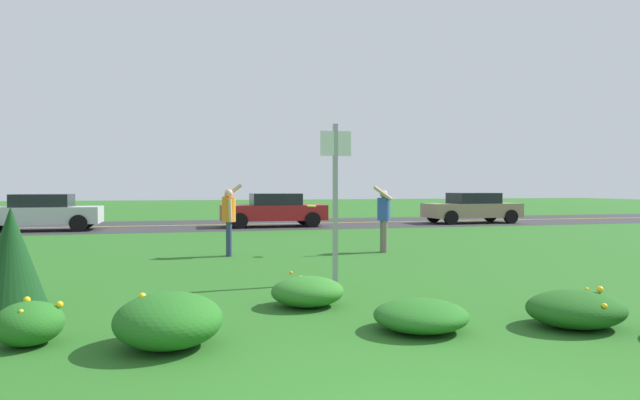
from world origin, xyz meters
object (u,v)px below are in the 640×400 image
object	(u,v)px
frisbee_lime	(311,206)
car_red_center_left	(274,210)
sign_post_near_path	(335,188)
car_silver_center_right	(41,212)
car_tan_leftmost	(472,208)
person_thrower_orange_shirt	(229,216)
person_catcher_blue_shirt	(384,215)

from	to	relation	value
frisbee_lime	car_red_center_left	size ratio (longest dim) A/B	0.05
sign_post_near_path	car_silver_center_right	xyz separation A→B (m)	(-8.02, 14.24, -0.98)
car_silver_center_right	sign_post_near_path	bearing A→B (deg)	-60.61
car_tan_leftmost	person_thrower_orange_shirt	bearing A→B (deg)	-141.57
frisbee_lime	car_red_center_left	world-z (taller)	car_red_center_left
sign_post_near_path	person_thrower_orange_shirt	size ratio (longest dim) A/B	1.57
car_silver_center_right	car_red_center_left	bearing A→B (deg)	0.00
sign_post_near_path	car_red_center_left	size ratio (longest dim) A/B	0.63
frisbee_lime	car_red_center_left	distance (m)	10.12
person_thrower_orange_shirt	car_red_center_left	xyz separation A→B (m)	(2.78, 9.84, -0.27)
car_tan_leftmost	car_red_center_left	bearing A→B (deg)	180.00
person_thrower_orange_shirt	car_silver_center_right	size ratio (longest dim) A/B	0.40
sign_post_near_path	car_silver_center_right	bearing A→B (deg)	119.39
person_thrower_orange_shirt	car_red_center_left	bearing A→B (deg)	74.21
person_catcher_blue_shirt	car_silver_center_right	world-z (taller)	person_catcher_blue_shirt
person_thrower_orange_shirt	person_catcher_blue_shirt	size ratio (longest dim) A/B	1.03
sign_post_near_path	car_red_center_left	xyz separation A→B (m)	(1.27, 14.24, -0.98)
sign_post_near_path	frisbee_lime	size ratio (longest dim) A/B	11.88
sign_post_near_path	car_silver_center_right	world-z (taller)	sign_post_near_path
person_thrower_orange_shirt	frisbee_lime	xyz separation A→B (m)	(2.06, -0.25, 0.24)
person_thrower_orange_shirt	sign_post_near_path	bearing A→B (deg)	-71.12
sign_post_near_path	person_catcher_blue_shirt	bearing A→B (deg)	59.04
sign_post_near_path	person_thrower_orange_shirt	distance (m)	4.71
frisbee_lime	car_tan_leftmost	xyz separation A→B (m)	(10.33, 10.08, -0.51)
car_red_center_left	car_silver_center_right	world-z (taller)	same
car_red_center_left	sign_post_near_path	bearing A→B (deg)	-95.11
frisbee_lime	sign_post_near_path	bearing A→B (deg)	-97.59
sign_post_near_path	car_red_center_left	world-z (taller)	sign_post_near_path
person_thrower_orange_shirt	person_catcher_blue_shirt	distance (m)	4.05
sign_post_near_path	person_catcher_blue_shirt	world-z (taller)	sign_post_near_path
sign_post_near_path	car_silver_center_right	distance (m)	16.37
frisbee_lime	car_red_center_left	xyz separation A→B (m)	(0.72, 10.08, -0.51)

